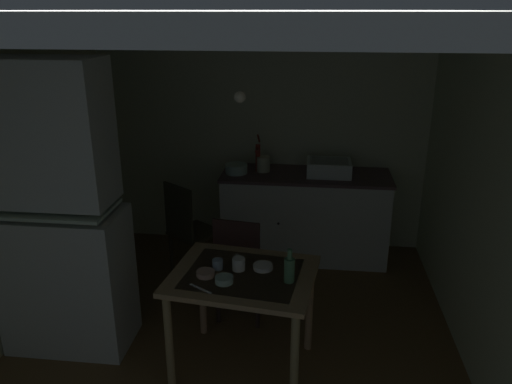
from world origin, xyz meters
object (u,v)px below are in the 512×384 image
mixing_bowl_counter (236,169)px  teacup_mint (239,264)px  serving_bowl_wide (224,280)px  hutch_cabinet (59,222)px  sink_basin (329,168)px  glass_bottle (289,269)px  chair_by_counter (189,228)px  dining_table (243,288)px  chair_far_side (241,266)px  hand_pump (258,155)px

mixing_bowl_counter → teacup_mint: bearing=-80.8°
mixing_bowl_counter → serving_bowl_wide: bearing=-83.7°
hutch_cabinet → serving_bowl_wide: hutch_cabinet is taller
serving_bowl_wide → sink_basin: bearing=70.2°
hutch_cabinet → glass_bottle: (1.70, -0.23, -0.16)m
chair_by_counter → glass_bottle: (1.04, -1.36, 0.37)m
chair_by_counter → mixing_bowl_counter: bearing=53.1°
teacup_mint → glass_bottle: glass_bottle is taller
hutch_cabinet → dining_table: 1.43m
mixing_bowl_counter → chair_far_side: size_ratio=0.24×
mixing_bowl_counter → serving_bowl_wide: 1.97m
dining_table → chair_far_side: size_ratio=1.13×
hutch_cabinet → glass_bottle: hutch_cabinet is taller
chair_far_side → teacup_mint: (0.07, -0.57, 0.33)m
sink_basin → hand_pump: bearing=176.4°
hand_pump → teacup_mint: bearing=-87.7°
mixing_bowl_counter → teacup_mint: size_ratio=2.52×
chair_far_side → chair_by_counter: 0.90m
hutch_cabinet → chair_far_side: size_ratio=2.32×
hand_pump → hutch_cabinet: bearing=-125.9°
mixing_bowl_counter → teacup_mint: 1.79m
hutch_cabinet → hand_pump: (1.26, 1.75, 0.05)m
hutch_cabinet → sink_basin: bearing=40.5°
sink_basin → dining_table: size_ratio=0.41×
serving_bowl_wide → glass_bottle: size_ratio=0.51×
hand_pump → serving_bowl_wide: (0.01, -2.04, -0.28)m
hutch_cabinet → chair_far_side: hutch_cabinet is taller
hutch_cabinet → hand_pump: bearing=54.1°
mixing_bowl_counter → dining_table: 1.87m
sink_basin → chair_by_counter: size_ratio=0.45×
hand_pump → teacup_mint: size_ratio=4.37×
chair_by_counter → serving_bowl_wide: bearing=-67.0°
sink_basin → dining_table: 1.99m
chair_far_side → chair_by_counter: chair_by_counter is taller
teacup_mint → chair_far_side: bearing=97.4°
hutch_cabinet → chair_by_counter: hutch_cabinet is taller
hand_pump → mixing_bowl_counter: 0.26m
hand_pump → glass_bottle: size_ratio=1.65×
serving_bowl_wide → mixing_bowl_counter: bearing=96.3°
hutch_cabinet → glass_bottle: 1.72m
chair_far_side → glass_bottle: bearing=-57.9°
chair_by_counter → teacup_mint: size_ratio=10.86×
mixing_bowl_counter → serving_bowl_wide: mixing_bowl_counter is taller
chair_by_counter → teacup_mint: 1.45m
hutch_cabinet → teacup_mint: size_ratio=24.66×
sink_basin → chair_far_side: bearing=-120.2°
mixing_bowl_counter → dining_table: bearing=-79.9°
dining_table → teacup_mint: bearing=125.9°
hutch_cabinet → sink_basin: 2.62m
chair_far_side → teacup_mint: size_ratio=10.62×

